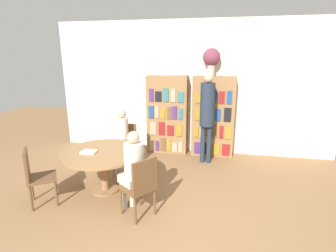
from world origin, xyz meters
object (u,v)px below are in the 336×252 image
bookshelf_right (213,117)px  chair_left_side (125,144)px  seated_reader_right (133,167)px  bookshelf_left (167,115)px  reading_table (103,157)px  flower_vase (211,59)px  chair_far_side (141,185)px  librarian_standing (207,109)px  chair_near_camera (36,174)px  seated_reader_left (122,137)px

bookshelf_right → chair_left_side: 2.04m
seated_reader_right → bookshelf_left: bearing=36.7°
bookshelf_right → reading_table: size_ratio=1.33×
flower_vase → chair_far_side: flower_vase is taller
bookshelf_right → librarian_standing: (-0.11, -0.50, 0.26)m
chair_near_camera → chair_left_side: size_ratio=1.00×
chair_far_side → seated_reader_left: 1.65m
seated_reader_right → chair_left_side: bearing=60.2°
seated_reader_left → seated_reader_right: size_ratio=1.01×
bookshelf_left → chair_far_side: bookshelf_left is taller
bookshelf_right → seated_reader_right: bearing=-111.6°
bookshelf_right → chair_near_camera: (-2.52, -2.68, -0.39)m
chair_far_side → chair_near_camera: bearing=126.0°
chair_far_side → chair_left_side: bearing=63.0°
librarian_standing → chair_left_side: bearing=-160.2°
seated_reader_left → seated_reader_right: 1.48m
chair_near_camera → chair_left_side: (0.82, 1.61, 0.00)m
bookshelf_right → seated_reader_left: size_ratio=1.44×
seated_reader_right → librarian_standing: librarian_standing is taller
flower_vase → librarian_standing: bearing=-92.5°
bookshelf_left → seated_reader_left: size_ratio=1.44×
seated_reader_left → librarian_standing: 1.81m
chair_near_camera → chair_far_side: 1.64m
seated_reader_right → flower_vase: bearing=16.2°
chair_left_side → seated_reader_left: bearing=90.0°
seated_reader_right → seated_reader_left: bearing=63.1°
reading_table → chair_near_camera: (-0.82, -0.59, -0.11)m
reading_table → chair_left_side: size_ratio=1.51×
reading_table → librarian_standing: bearing=45.0°
bookshelf_right → flower_vase: (-0.09, 0.00, 1.27)m
bookshelf_left → bookshelf_right: (1.05, -0.00, -0.00)m
bookshelf_right → reading_table: 2.70m
bookshelf_right → reading_table: (-1.70, -2.08, -0.29)m
librarian_standing → bookshelf_left: bearing=151.8°
bookshelf_left → seated_reader_right: 2.58m
reading_table → chair_far_side: size_ratio=1.51×
chair_far_side → seated_reader_left: bearing=65.9°
chair_left_side → bookshelf_left: bearing=-121.0°
bookshelf_right → chair_left_side: (-1.69, -1.07, -0.39)m
chair_far_side → seated_reader_left: size_ratio=0.72×
bookshelf_left → chair_left_side: bearing=-121.1°
bookshelf_left → chair_far_side: bearing=-86.3°
chair_near_camera → chair_far_side: (1.64, -0.00, 0.00)m
librarian_standing → bookshelf_right: bearing=77.5°
chair_far_side → librarian_standing: 2.40m
chair_left_side → seated_reader_right: seated_reader_right is taller
bookshelf_right → seated_reader_right: 2.78m
bookshelf_left → seated_reader_left: bearing=-117.2°
chair_near_camera → flower_vase: bearing=102.0°
bookshelf_right → chair_far_side: 2.85m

